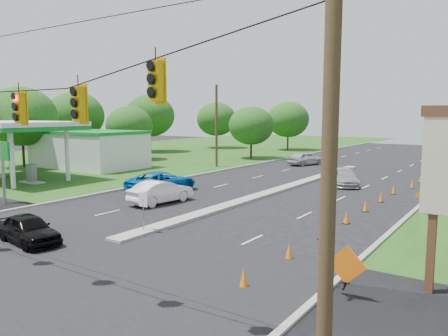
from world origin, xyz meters
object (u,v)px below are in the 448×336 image
Objects in this scene: black_sedan at (28,229)px; white_sedan at (161,192)px; gas_station at (77,145)px; blue_pickup at (162,182)px.

white_sedan is (-1.21, 10.16, 0.08)m from black_sedan.
gas_station is 4.31× the size of white_sedan.
gas_station is 17.36m from blue_pickup.
blue_pickup is (16.51, -5.06, -1.80)m from gas_station.
gas_station reaches higher than black_sedan.
gas_station reaches higher than blue_pickup.
blue_pickup reaches higher than white_sedan.
white_sedan is at bearing 14.79° from black_sedan.
blue_pickup is at bearing -17.05° from gas_station.
black_sedan is at bearing 113.68° from blue_pickup.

